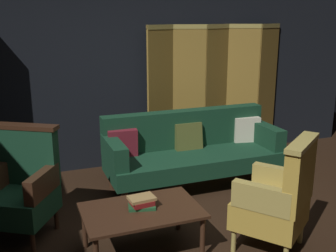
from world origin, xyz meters
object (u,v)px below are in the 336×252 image
at_px(folding_screen, 216,90).
at_px(book_red_leather, 142,202).
at_px(armchair_gilt_accent, 278,198).
at_px(book_green_cloth, 142,206).
at_px(velvet_couch, 191,148).
at_px(armchair_wing_left, 22,187).
at_px(coffee_table, 142,214).
at_px(book_tan_leather, 142,198).

height_order(folding_screen, book_red_leather, folding_screen).
relative_size(folding_screen, armchair_gilt_accent, 2.05).
bearing_deg(book_green_cloth, velvet_couch, 50.79).
distance_m(velvet_couch, armchair_wing_left, 2.05).
bearing_deg(book_red_leather, folding_screen, 49.55).
relative_size(coffee_table, book_green_cloth, 4.36).
xyz_separation_m(folding_screen, velvet_couch, (-0.75, -0.82, -0.53)).
xyz_separation_m(armchair_wing_left, book_red_leather, (0.95, -0.65, -0.02)).
distance_m(velvet_couch, book_red_leather, 1.61).
bearing_deg(book_red_leather, coffee_table, -109.96).
xyz_separation_m(book_green_cloth, book_tan_leather, (0.00, 0.00, 0.07)).
relative_size(armchair_gilt_accent, book_red_leather, 5.66).
relative_size(coffee_table, book_tan_leather, 4.52).
relative_size(armchair_gilt_accent, book_green_cloth, 4.54).
height_order(book_green_cloth, book_red_leather, book_red_leather).
bearing_deg(velvet_couch, armchair_wing_left, -163.16).
distance_m(armchair_wing_left, book_red_leather, 1.15).
xyz_separation_m(armchair_wing_left, book_tan_leather, (0.95, -0.65, 0.01)).
xyz_separation_m(armchair_wing_left, book_green_cloth, (0.95, -0.65, -0.06)).
xyz_separation_m(armchair_gilt_accent, book_tan_leather, (-1.11, 0.39, 0.01)).
relative_size(folding_screen, book_red_leather, 11.63).
distance_m(armchair_gilt_accent, book_red_leather, 1.18).
bearing_deg(book_tan_leather, coffee_table, -109.96).
bearing_deg(book_green_cloth, book_tan_leather, 0.00).
bearing_deg(folding_screen, armchair_gilt_accent, -104.88).
relative_size(velvet_couch, armchair_wing_left, 2.04).
distance_m(folding_screen, book_red_leather, 2.76).
distance_m(coffee_table, book_red_leather, 0.10).
relative_size(folding_screen, book_tan_leather, 9.66).
bearing_deg(armchair_wing_left, folding_screen, 27.61).
height_order(folding_screen, armchair_gilt_accent, folding_screen).
height_order(armchair_gilt_accent, book_red_leather, armchair_gilt_accent).
height_order(coffee_table, armchair_wing_left, armchair_wing_left).
distance_m(coffee_table, armchair_gilt_accent, 1.18).
bearing_deg(coffee_table, book_tan_leather, 70.04).
xyz_separation_m(folding_screen, book_green_cloth, (-1.76, -2.07, -0.55)).
xyz_separation_m(velvet_couch, book_green_cloth, (-1.01, -1.24, -0.02)).
height_order(armchair_gilt_accent, armchair_wing_left, same).
height_order(folding_screen, velvet_couch, folding_screen).
bearing_deg(coffee_table, armchair_gilt_accent, -17.73).
distance_m(folding_screen, armchair_gilt_accent, 2.59).
height_order(book_red_leather, book_tan_leather, book_tan_leather).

